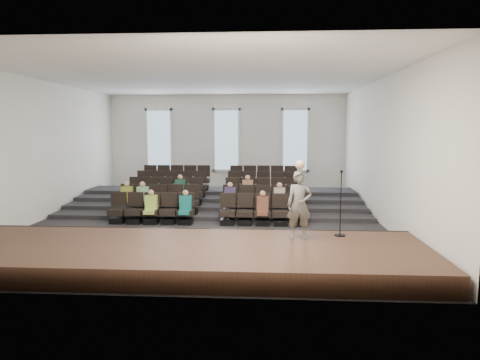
# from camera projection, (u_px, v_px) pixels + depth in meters

# --- Properties ---
(ground) EXTENTS (14.00, 14.00, 0.00)m
(ground) POSITION_uv_depth(u_px,v_px,m) (209.00, 221.00, 15.30)
(ground) COLOR black
(ground) RESTS_ON ground
(ceiling) EXTENTS (12.00, 14.00, 0.02)m
(ceiling) POSITION_uv_depth(u_px,v_px,m) (208.00, 78.00, 14.71)
(ceiling) COLOR white
(ceiling) RESTS_ON ground
(wall_back) EXTENTS (12.00, 0.04, 5.00)m
(wall_back) POSITION_uv_depth(u_px,v_px,m) (227.00, 144.00, 21.96)
(wall_back) COLOR white
(wall_back) RESTS_ON ground
(wall_front) EXTENTS (12.00, 0.04, 5.00)m
(wall_front) POSITION_uv_depth(u_px,v_px,m) (158.00, 170.00, 8.05)
(wall_front) COLOR white
(wall_front) RESTS_ON ground
(wall_left) EXTENTS (0.04, 14.00, 5.00)m
(wall_left) POSITION_uv_depth(u_px,v_px,m) (42.00, 150.00, 15.37)
(wall_left) COLOR white
(wall_left) RESTS_ON ground
(wall_right) EXTENTS (0.04, 14.00, 5.00)m
(wall_right) POSITION_uv_depth(u_px,v_px,m) (383.00, 151.00, 14.64)
(wall_right) COLOR white
(wall_right) RESTS_ON ground
(stage) EXTENTS (11.80, 3.60, 0.50)m
(stage) POSITION_uv_depth(u_px,v_px,m) (180.00, 256.00, 10.22)
(stage) COLOR #3F281B
(stage) RESTS_ON ground
(stage_lip) EXTENTS (11.80, 0.06, 0.52)m
(stage_lip) POSITION_uv_depth(u_px,v_px,m) (193.00, 237.00, 11.97)
(stage_lip) COLOR black
(stage_lip) RESTS_ON ground
(risers) EXTENTS (11.80, 4.80, 0.60)m
(risers) POSITION_uv_depth(u_px,v_px,m) (219.00, 201.00, 18.42)
(risers) COLOR black
(risers) RESTS_ON ground
(seating_rows) EXTENTS (6.80, 4.70, 1.67)m
(seating_rows) POSITION_uv_depth(u_px,v_px,m) (214.00, 195.00, 16.75)
(seating_rows) COLOR black
(seating_rows) RESTS_ON ground
(windows) EXTENTS (8.44, 0.10, 3.24)m
(windows) POSITION_uv_depth(u_px,v_px,m) (226.00, 140.00, 21.87)
(windows) COLOR white
(windows) RESTS_ON wall_back
(audience) EXTENTS (6.05, 2.64, 1.10)m
(audience) POSITION_uv_depth(u_px,v_px,m) (200.00, 197.00, 15.56)
(audience) COLOR #AAD354
(audience) RESTS_ON seating_rows
(speaker) EXTENTS (0.63, 0.42, 1.72)m
(speaker) POSITION_uv_depth(u_px,v_px,m) (299.00, 205.00, 10.77)
(speaker) COLOR #595754
(speaker) RESTS_ON stage
(mic_stand) EXTENTS (0.29, 0.29, 1.72)m
(mic_stand) POSITION_uv_depth(u_px,v_px,m) (340.00, 216.00, 11.08)
(mic_stand) COLOR black
(mic_stand) RESTS_ON stage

